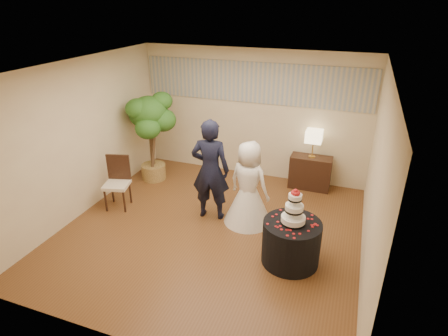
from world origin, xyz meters
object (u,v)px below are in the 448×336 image
at_px(groom, 210,170).
at_px(side_chair, 116,183).
at_px(ficus_tree, 151,137).
at_px(cake_table, 291,242).
at_px(console, 310,172).
at_px(table_lamp, 313,144).
at_px(bride, 249,183).
at_px(wedding_cake, 294,206).

height_order(groom, side_chair, groom).
bearing_deg(ficus_tree, cake_table, -28.08).
relative_size(console, table_lamp, 1.47).
height_order(groom, console, groom).
relative_size(table_lamp, ficus_tree, 0.29).
bearing_deg(table_lamp, bride, -116.41).
bearing_deg(table_lamp, wedding_cake, -88.02).
bearing_deg(cake_table, wedding_cake, 0.00).
bearing_deg(console, wedding_cake, -88.35).
relative_size(cake_table, side_chair, 0.86).
bearing_deg(wedding_cake, groom, 153.74).
relative_size(groom, bride, 1.22).
bearing_deg(console, cake_table, -88.35).
height_order(groom, table_lamp, groom).
bearing_deg(cake_table, side_chair, 171.80).
height_order(bride, table_lamp, bride).
bearing_deg(bride, console, -101.48).
relative_size(bride, table_lamp, 2.66).
relative_size(bride, wedding_cake, 2.73).
xyz_separation_m(cake_table, wedding_cake, (0.00, 0.00, 0.63)).
bearing_deg(bride, table_lamp, -101.48).
height_order(wedding_cake, table_lamp, table_lamp).
relative_size(bride, console, 1.81).
bearing_deg(table_lamp, ficus_tree, -167.17).
bearing_deg(table_lamp, console, 0.00).
relative_size(wedding_cake, table_lamp, 0.98).
height_order(cake_table, wedding_cake, wedding_cake).
relative_size(table_lamp, side_chair, 0.57).
distance_m(ficus_tree, side_chair, 1.42).
xyz_separation_m(table_lamp, side_chair, (-3.36, -2.09, -0.49)).
xyz_separation_m(cake_table, side_chair, (-3.44, 0.50, 0.16)).
relative_size(groom, console, 2.21).
bearing_deg(console, bride, -116.73).
bearing_deg(cake_table, bride, 137.41).
bearing_deg(side_chair, wedding_cake, -23.05).
bearing_deg(side_chair, console, 17.10).
relative_size(cake_table, ficus_tree, 0.44).
relative_size(bride, cake_table, 1.76).
relative_size(groom, side_chair, 1.85).
relative_size(ficus_tree, side_chair, 1.95).
bearing_deg(cake_table, ficus_tree, 151.92).
xyz_separation_m(ficus_tree, side_chair, (-0.02, -1.33, -0.48)).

